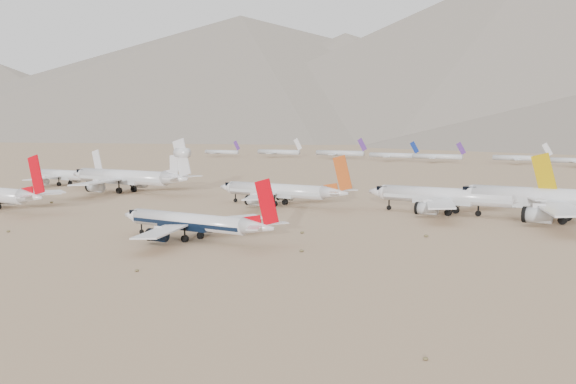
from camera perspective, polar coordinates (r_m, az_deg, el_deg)
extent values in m
plane|color=#917254|center=(136.09, -7.93, -4.34)|extent=(7000.00, 7000.00, 0.00)
cylinder|color=silver|center=(137.15, -8.87, -2.58)|extent=(29.53, 3.49, 3.49)
cube|color=black|center=(137.21, -8.87, -2.76)|extent=(28.94, 3.54, 0.79)
sphere|color=silver|center=(147.37, -13.15, -2.10)|extent=(3.49, 3.49, 3.49)
cube|color=black|center=(147.62, -13.30, -1.71)|extent=(2.44, 2.27, 0.87)
cone|color=silver|center=(125.73, -2.67, -3.14)|extent=(7.38, 3.49, 3.49)
cube|color=silver|center=(128.23, -11.21, -3.46)|extent=(11.41, 17.97, 0.55)
cube|color=silver|center=(122.12, -3.06, -3.19)|extent=(4.69, 6.13, 0.21)
cylinder|color=black|center=(133.38, -11.48, -3.81)|extent=(4.10, 2.51, 2.51)
cube|color=silver|center=(143.59, -5.42, -2.42)|extent=(11.41, 17.97, 0.55)
cube|color=silver|center=(127.59, -1.26, -2.81)|extent=(4.69, 6.13, 0.21)
cylinder|color=black|center=(143.93, -7.41, -3.06)|extent=(4.10, 2.51, 2.51)
cube|color=#CE000D|center=(123.88, -1.91, -0.89)|extent=(5.60, 0.28, 9.22)
cylinder|color=black|center=(147.24, -12.88, -3.47)|extent=(1.05, 0.44, 1.05)
cylinder|color=black|center=(135.05, -9.16, -4.12)|extent=(1.47, 0.87, 1.47)
cylinder|color=black|center=(138.65, -7.80, -3.85)|extent=(1.47, 0.87, 1.47)
cone|color=silver|center=(187.08, -21.85, -0.40)|extent=(8.77, 4.21, 4.21)
cube|color=silver|center=(183.36, -22.58, -0.37)|extent=(5.57, 7.28, 0.25)
cube|color=silver|center=(209.69, -22.06, -0.09)|extent=(13.54, 21.34, 0.65)
cube|color=silver|center=(187.99, -20.55, -0.17)|extent=(5.57, 7.28, 0.25)
cylinder|color=silver|center=(211.67, -23.58, -0.62)|extent=(4.87, 3.03, 3.03)
cube|color=#CE000D|center=(184.60, -21.48, 1.43)|extent=(6.65, 0.34, 10.95)
cylinder|color=silver|center=(175.17, 22.92, -0.55)|extent=(42.84, 5.19, 5.19)
cube|color=silver|center=(175.23, 22.91, -0.76)|extent=(41.98, 5.27, 1.17)
sphere|color=silver|center=(180.15, 16.20, -0.17)|extent=(5.19, 5.19, 5.19)
cube|color=black|center=(180.25, 15.98, 0.29)|extent=(3.63, 3.38, 1.30)
cube|color=silver|center=(159.91, 23.10, -1.43)|extent=(16.54, 26.07, 0.80)
cylinder|color=silver|center=(165.63, 21.41, -1.95)|extent=(5.95, 3.74, 3.74)
cylinder|color=silver|center=(186.29, 22.74, -1.21)|extent=(5.95, 3.74, 3.74)
cylinder|color=black|center=(180.36, 16.55, -1.84)|extent=(1.56, 0.65, 1.56)
cylinder|color=black|center=(171.86, 23.22, -2.31)|extent=(2.18, 1.30, 2.18)
cylinder|color=black|center=(178.97, 23.63, -2.03)|extent=(2.18, 1.30, 2.18)
cylinder|color=silver|center=(181.87, 13.95, -0.33)|extent=(36.75, 4.47, 4.47)
cube|color=silver|center=(181.93, 13.94, -0.50)|extent=(36.01, 4.53, 1.00)
sphere|color=silver|center=(188.67, 8.67, -0.02)|extent=(4.47, 4.47, 4.47)
cube|color=black|center=(188.83, 8.49, 0.36)|extent=(3.13, 2.90, 1.12)
cone|color=silver|center=(175.74, 20.96, -0.62)|extent=(9.19, 4.47, 4.47)
cube|color=silver|center=(168.87, 13.40, -1.03)|extent=(14.19, 22.37, 0.69)
cube|color=silver|center=(171.19, 21.24, -0.60)|extent=(5.83, 7.63, 0.27)
cylinder|color=silver|center=(174.37, 12.31, -1.46)|extent=(5.10, 3.22, 3.22)
cube|color=silver|center=(193.32, 16.00, -0.27)|extent=(14.19, 22.37, 0.69)
cube|color=silver|center=(179.46, 21.81, -0.35)|extent=(5.83, 7.63, 0.27)
cylinder|color=silver|center=(191.37, 14.25, -0.89)|extent=(5.10, 3.22, 3.22)
cube|color=gold|center=(174.69, 21.85, 1.41)|extent=(6.96, 0.36, 11.48)
cylinder|color=black|center=(188.69, 8.96, -1.39)|extent=(1.34, 0.56, 1.34)
cylinder|color=black|center=(178.91, 14.05, -1.78)|extent=(1.88, 1.12, 1.88)
cylinder|color=black|center=(184.79, 14.68, -1.56)|extent=(1.88, 1.12, 1.88)
cylinder|color=silver|center=(197.19, -1.07, 0.16)|extent=(33.63, 4.11, 4.11)
cube|color=silver|center=(197.24, -1.07, 0.01)|extent=(32.96, 4.17, 0.92)
sphere|color=silver|center=(207.08, -4.92, 0.40)|extent=(4.11, 4.11, 4.11)
cube|color=black|center=(207.36, -5.06, 0.72)|extent=(2.88, 2.67, 1.03)
cone|color=silver|center=(186.31, 4.22, -0.07)|extent=(8.41, 4.11, 4.11)
cube|color=silver|center=(186.10, -2.47, -0.39)|extent=(12.99, 20.47, 0.63)
cube|color=silver|center=(182.09, 4.08, -0.04)|extent=(5.34, 6.98, 0.25)
cylinder|color=silver|center=(191.75, -2.94, -0.77)|extent=(4.67, 2.96, 2.96)
cube|color=silver|center=(205.75, 1.38, 0.19)|extent=(12.99, 20.47, 0.63)
cube|color=silver|center=(188.89, 5.22, 0.15)|extent=(5.34, 6.98, 0.25)
cylinder|color=silver|center=(205.37, -0.20, -0.34)|extent=(4.67, 2.96, 2.96)
cube|color=#C04E19|center=(184.71, 4.86, 1.69)|extent=(6.37, 0.33, 10.50)
cylinder|color=black|center=(206.86, -4.69, -0.75)|extent=(1.23, 0.51, 1.23)
cylinder|color=black|center=(194.44, -1.21, -1.06)|extent=(1.73, 1.03, 1.73)
cylinder|color=black|center=(199.19, -0.27, -0.90)|extent=(1.73, 1.03, 1.73)
cylinder|color=silver|center=(245.61, -14.47, 1.33)|extent=(42.88, 5.13, 5.13)
cube|color=silver|center=(245.66, -14.47, 1.18)|extent=(42.02, 5.21, 1.16)
sphere|color=silver|center=(261.83, -17.64, 1.50)|extent=(5.13, 5.13, 5.13)
cube|color=black|center=(262.33, -17.76, 1.81)|extent=(3.59, 3.34, 1.28)
cone|color=silver|center=(226.75, -9.95, 1.18)|extent=(10.72, 5.13, 5.13)
cube|color=silver|center=(233.29, -16.65, 0.84)|extent=(16.56, 26.10, 0.80)
cube|color=silver|center=(221.69, -10.43, 1.24)|extent=(6.81, 8.90, 0.31)
cylinder|color=silver|center=(240.71, -16.69, 0.42)|extent=(5.96, 3.70, 3.70)
cube|color=silver|center=(253.71, -11.45, 1.32)|extent=(16.56, 26.10, 0.80)
cube|color=silver|center=(228.93, -8.73, 1.40)|extent=(6.81, 8.90, 0.31)
cylinder|color=silver|center=(254.79, -13.06, 0.78)|extent=(5.96, 3.70, 3.70)
cube|color=silver|center=(224.29, -9.43, 3.04)|extent=(8.13, 0.41, 13.39)
cylinder|color=silver|center=(224.02, -9.38, 3.46)|extent=(5.36, 3.33, 3.33)
cylinder|color=black|center=(261.23, -17.43, 0.36)|extent=(1.54, 0.64, 1.54)
cylinder|color=black|center=(242.28, -14.79, 0.12)|extent=(2.16, 1.28, 2.16)
cylinder|color=black|center=(247.13, -13.55, 0.25)|extent=(2.16, 1.28, 2.16)
cylinder|color=silver|center=(284.42, -19.44, 1.47)|extent=(32.18, 3.95, 3.95)
cube|color=silver|center=(284.45, -19.43, 1.37)|extent=(31.53, 4.01, 0.89)
sphere|color=silver|center=(297.34, -21.32, 1.57)|extent=(3.95, 3.95, 3.95)
cube|color=black|center=(297.75, -21.40, 1.78)|extent=(2.77, 2.57, 0.99)
cone|color=silver|center=(268.90, -16.86, 1.39)|extent=(8.04, 3.95, 3.95)
cube|color=silver|center=(275.72, -20.99, 1.15)|extent=(12.43, 19.58, 0.61)
cube|color=silver|center=(265.29, -17.26, 1.44)|extent=(5.11, 6.68, 0.24)
cylinder|color=silver|center=(281.28, -20.93, 0.87)|extent=(4.47, 2.85, 2.85)
cube|color=silver|center=(289.56, -17.35, 1.46)|extent=(12.43, 19.58, 0.61)
cube|color=silver|center=(270.08, -16.04, 1.54)|extent=(5.11, 6.68, 0.24)
cylinder|color=silver|center=(290.89, -18.39, 1.10)|extent=(4.47, 2.85, 2.85)
cube|color=silver|center=(266.86, -16.58, 2.57)|extent=(6.10, 0.32, 10.05)
cylinder|color=black|center=(296.81, -21.18, 0.80)|extent=(1.19, 0.49, 1.19)
cylinder|color=black|center=(281.95, -19.69, 0.67)|extent=(1.66, 0.99, 1.66)
cylinder|color=black|center=(285.31, -18.81, 0.75)|extent=(1.66, 0.99, 1.66)
cylinder|color=silver|center=(554.87, -5.92, 3.56)|extent=(34.87, 3.45, 3.45)
cube|color=#522982|center=(544.51, -4.58, 4.15)|extent=(6.94, 0.34, 8.75)
cube|color=silver|center=(547.92, -6.52, 3.47)|extent=(9.19, 16.05, 0.34)
cube|color=silver|center=(561.92, -5.34, 3.54)|extent=(9.19, 16.05, 0.34)
cylinder|color=silver|center=(541.77, -0.85, 3.57)|extent=(40.97, 4.05, 4.05)
cube|color=silver|center=(531.03, 0.88, 4.27)|extent=(8.16, 0.40, 10.28)
cube|color=silver|center=(533.04, -1.49, 3.47)|extent=(10.79, 18.86, 0.40)
cube|color=silver|center=(550.61, -0.23, 3.54)|extent=(10.79, 18.86, 0.40)
cylinder|color=silver|center=(517.29, 4.62, 3.47)|extent=(42.34, 4.18, 4.18)
cube|color=#522982|center=(507.86, 6.61, 4.21)|extent=(8.43, 0.42, 10.62)
cube|color=silver|center=(507.72, 4.03, 3.36)|extent=(11.16, 19.49, 0.42)
cube|color=silver|center=(526.96, 5.19, 3.43)|extent=(11.16, 19.49, 0.42)
cylinder|color=silver|center=(484.54, 9.27, 3.24)|extent=(36.82, 3.64, 3.64)
cube|color=navy|center=(477.58, 11.18, 3.91)|extent=(7.33, 0.36, 9.23)
cube|color=silver|center=(475.87, 8.80, 3.14)|extent=(9.70, 16.95, 0.36)
cube|color=silver|center=(493.28, 9.71, 3.21)|extent=(9.70, 16.95, 0.36)
cylinder|color=silver|center=(468.78, 13.12, 3.09)|extent=(36.39, 3.60, 3.60)
cube|color=#522982|center=(462.99, 15.13, 3.76)|extent=(7.25, 0.36, 9.13)
cube|color=silver|center=(459.98, 12.71, 2.99)|extent=(9.59, 16.75, 0.36)
cube|color=silver|center=(477.66, 13.50, 3.06)|extent=(9.59, 16.75, 0.36)
cylinder|color=silver|center=(459.81, 19.94, 2.85)|extent=(36.25, 3.58, 3.58)
cube|color=silver|center=(456.00, 22.06, 3.52)|extent=(7.22, 0.36, 9.09)
cube|color=silver|center=(450.71, 19.67, 2.75)|extent=(9.55, 16.69, 0.36)
cube|color=silver|center=(468.96, 20.21, 2.83)|extent=(9.55, 16.69, 0.36)
cube|color=silver|center=(429.70, 24.20, 2.45)|extent=(8.83, 15.43, 0.33)
cone|color=slate|center=(3200.26, -24.26, 7.53)|extent=(2048.00, 2048.00, 320.00)
cone|color=slate|center=(2567.50, -17.80, 7.69)|extent=(1456.00, 1456.00, 260.00)
cone|color=slate|center=(2297.37, -4.21, 10.21)|extent=(3024.00, 3024.00, 420.00)
cone|color=slate|center=(1887.78, 5.08, 9.40)|extent=(1800.00, 1800.00, 300.00)
cone|color=slate|center=(1844.70, 21.26, 11.79)|extent=(2444.00, 2444.00, 470.00)
cone|color=slate|center=(1991.53, -19.86, 6.30)|extent=(1080.00, 1080.00, 120.00)
cone|color=slate|center=(1436.72, -0.12, 6.53)|extent=(855.00, 855.00, 95.00)
ellipsoid|color=brown|center=(216.89, -20.28, -0.86)|extent=(1.12, 1.12, 0.62)
ellipsoid|color=brown|center=(159.55, -23.60, -3.21)|extent=(0.84, 0.84, 0.46)
ellipsoid|color=brown|center=(167.07, -12.55, -2.48)|extent=(0.98, 0.98, 0.54)
ellipsoid|color=brown|center=(109.15, -13.29, -6.80)|extent=(0.70, 0.70, 0.39)
ellipsoid|color=brown|center=(122.97, 1.21, -5.24)|extent=(0.84, 0.84, 0.46)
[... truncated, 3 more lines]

